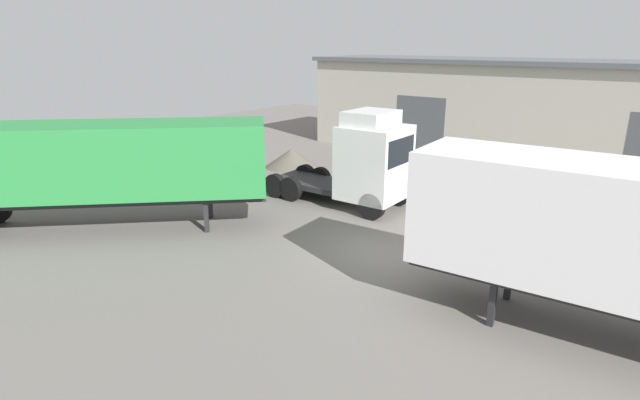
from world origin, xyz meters
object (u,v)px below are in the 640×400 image
tractor_unit_white (364,163)px  container_trailer_green (93,163)px  gravel_pile (292,158)px  oil_drum (457,220)px

tractor_unit_white → container_trailer_green: 10.33m
gravel_pile → oil_drum: gravel_pile is taller
container_trailer_green → oil_drum: container_trailer_green is taller
tractor_unit_white → gravel_pile: tractor_unit_white is taller
tractor_unit_white → container_trailer_green: bearing=-129.3°
tractor_unit_white → container_trailer_green: size_ratio=0.60×
container_trailer_green → oil_drum: size_ratio=11.77×
gravel_pile → oil_drum: (11.40, -3.74, -0.07)m
container_trailer_green → oil_drum: bearing=-7.7°
oil_drum → gravel_pile: bearing=161.8°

